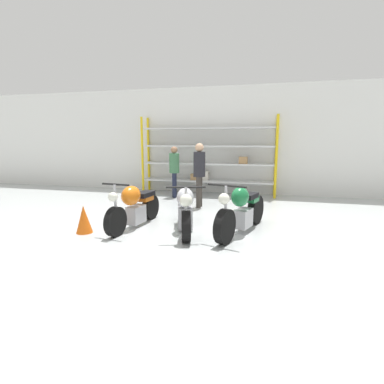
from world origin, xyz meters
name	(u,v)px	position (x,y,z in m)	size (l,w,h in m)	color
ground_plane	(187,228)	(0.00, 0.00, 0.00)	(30.00, 30.00, 0.00)	#B2B7B7
back_wall	(221,141)	(0.00, 4.50, 1.80)	(30.00, 0.08, 3.60)	white
shelving_rack	(208,156)	(-0.39, 4.14, 1.28)	(4.55, 0.63, 2.60)	yellow
motorcycle_orange	(134,206)	(-1.10, -0.18, 0.45)	(0.59, 1.93, 1.01)	black
motorcycle_silver	(185,210)	(-0.01, -0.12, 0.43)	(0.91, 2.00, 1.00)	black
motorcycle_green	(242,211)	(1.11, -0.03, 0.45)	(0.97, 2.12, 1.05)	black
person_browsing	(199,170)	(-0.21, 2.03, 1.02)	(0.32, 0.32, 1.73)	#38332D
person_near_rack	(174,168)	(-1.32, 3.30, 0.95)	(0.38, 0.38, 1.62)	#1E2338
traffic_cone	(84,219)	(-1.90, -0.79, 0.28)	(0.32, 0.32, 0.55)	orange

